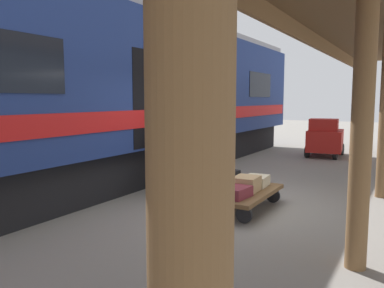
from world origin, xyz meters
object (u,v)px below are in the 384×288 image
object	(u,v)px
suitcase_black_hardshell	(224,176)
porter_in_overalls	(191,152)
suitcase_tan_vintage	(246,184)
baggage_tug	(325,138)
train_car	(96,94)
suitcase_orange_carryall	(200,187)
porter_by_door	(166,149)
suitcase_cream_canvas	(256,181)
suitcase_slate_roller	(213,180)
suitcase_burgundy_valise	(235,192)
luggage_cart	(229,192)

from	to	relation	value
suitcase_black_hardshell	porter_in_overalls	distance (m)	0.81
suitcase_tan_vintage	baggage_tug	world-z (taller)	baggage_tug
train_car	suitcase_black_hardshell	distance (m)	3.53
suitcase_orange_carryall	train_car	bearing A→B (deg)	-14.28
porter_in_overalls	suitcase_tan_vintage	bearing A→B (deg)	171.18
porter_by_door	suitcase_cream_canvas	bearing A→B (deg)	-177.75
suitcase_slate_roller	suitcase_tan_vintage	size ratio (longest dim) A/B	0.97
suitcase_tan_vintage	suitcase_burgundy_valise	distance (m)	0.50
luggage_cart	suitcase_burgundy_valise	bearing A→B (deg)	123.73
porter_in_overalls	baggage_tug	bearing A→B (deg)	-98.74
suitcase_cream_canvas	suitcase_burgundy_valise	world-z (taller)	suitcase_cream_canvas
train_car	baggage_tug	size ratio (longest dim) A/B	10.40
train_car	porter_in_overalls	size ratio (longest dim) A/B	11.07
train_car	suitcase_burgundy_valise	world-z (taller)	train_car
luggage_cart	porter_in_overalls	bearing A→B (deg)	-11.94
suitcase_orange_carryall	suitcase_cream_canvas	size ratio (longest dim) A/B	1.25
porter_in_overalls	suitcase_cream_canvas	bearing A→B (deg)	-166.33
suitcase_black_hardshell	baggage_tug	world-z (taller)	baggage_tug
suitcase_tan_vintage	suitcase_cream_canvas	distance (m)	0.49
suitcase_black_hardshell	baggage_tug	xyz separation A→B (m)	(-0.53, -6.92, 0.18)
suitcase_burgundy_valise	porter_by_door	size ratio (longest dim) A/B	0.30
suitcase_orange_carryall	porter_by_door	xyz separation A→B (m)	(1.31, -0.91, 0.48)
suitcase_orange_carryall	luggage_cart	bearing A→B (deg)	-123.73
suitcase_black_hardshell	suitcase_cream_canvas	bearing A→B (deg)	180.00
suitcase_orange_carryall	porter_by_door	bearing A→B (deg)	-34.80
suitcase_burgundy_valise	porter_by_door	bearing A→B (deg)	-24.81
suitcase_cream_canvas	suitcase_black_hardshell	bearing A→B (deg)	0.00
suitcase_slate_roller	suitcase_cream_canvas	size ratio (longest dim) A/B	0.95
luggage_cart	suitcase_slate_roller	xyz separation A→B (m)	(0.33, 0.00, 0.18)
train_car	suitcase_burgundy_valise	bearing A→B (deg)	168.13
suitcase_burgundy_valise	suitcase_slate_roller	bearing A→B (deg)	-36.83
suitcase_orange_carryall	suitcase_burgundy_valise	world-z (taller)	suitcase_orange_carryall
train_car	suitcase_black_hardshell	bearing A→B (deg)	-176.52
suitcase_cream_canvas	porter_by_door	xyz separation A→B (m)	(1.97, 0.08, 0.49)
suitcase_slate_roller	porter_by_door	world-z (taller)	porter_by_door
suitcase_black_hardshell	suitcase_orange_carryall	distance (m)	0.99
porter_in_overalls	suitcase_slate_roller	bearing A→B (deg)	161.65
luggage_cart	suitcase_orange_carryall	distance (m)	0.61
suitcase_orange_carryall	suitcase_burgundy_valise	size ratio (longest dim) A/B	1.20
suitcase_black_hardshell	baggage_tug	size ratio (longest dim) A/B	0.29
suitcase_orange_carryall	suitcase_cream_canvas	distance (m)	1.19
train_car	porter_by_door	world-z (taller)	train_car
train_car	porter_by_door	distance (m)	2.15
porter_in_overalls	suitcase_black_hardshell	bearing A→B (deg)	-152.54
suitcase_black_hardshell	suitcase_tan_vintage	bearing A→B (deg)	143.17
porter_in_overalls	porter_by_door	xyz separation A→B (m)	(0.73, -0.22, 0.00)
suitcase_cream_canvas	porter_by_door	size ratio (longest dim) A/B	0.29
porter_in_overalls	suitcase_orange_carryall	bearing A→B (deg)	130.21
train_car	suitcase_tan_vintage	distance (m)	4.12
luggage_cart	suitcase_cream_canvas	world-z (taller)	suitcase_cream_canvas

